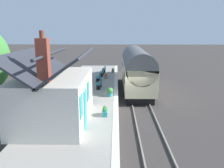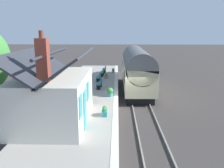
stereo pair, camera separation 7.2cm
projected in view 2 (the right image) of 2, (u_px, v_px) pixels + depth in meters
name	position (u px, v px, depth m)	size (l,w,h in m)	color
ground_plane	(130.00, 106.00, 19.67)	(160.00, 160.00, 0.00)	#383330
platform	(86.00, 100.00, 19.65)	(32.00, 5.25, 0.93)	gray
platform_edge_coping	(116.00, 95.00, 19.49)	(32.00, 0.36, 0.02)	beige
rail_near	(150.00, 105.00, 19.62)	(52.00, 0.08, 0.14)	gray
rail_far	(132.00, 105.00, 19.65)	(52.00, 0.08, 0.14)	gray
train	(137.00, 69.00, 24.02)	(10.88, 2.73, 4.32)	black
station_building	(55.00, 96.00, 13.72)	(6.55, 3.99, 5.22)	silver
bench_mid_platform	(103.00, 72.00, 27.28)	(1.41, 0.48, 0.88)	#26727F
bench_near_building	(99.00, 77.00, 24.50)	(1.40, 0.44, 0.88)	#26727F
bench_by_lamp	(100.00, 83.00, 21.59)	(1.42, 0.49, 0.88)	#26727F
bench_platform_end	(105.00, 69.00, 29.32)	(1.40, 0.44, 0.88)	#26727F
planter_bench_left	(113.00, 70.00, 29.64)	(0.80, 0.32, 0.54)	gray
planter_bench_right	(85.00, 72.00, 27.61)	(0.48, 0.48, 0.77)	black
planter_corner_building	(105.00, 111.00, 14.85)	(0.74, 0.32, 0.59)	teal
planter_under_sign	(76.00, 89.00, 20.12)	(0.41, 0.41, 0.66)	gray
planter_edge_near	(69.00, 83.00, 22.65)	(1.03, 0.32, 0.62)	teal
planter_by_door	(110.00, 92.00, 19.02)	(0.51, 0.51, 0.76)	teal
planter_edge_far	(106.00, 75.00, 26.25)	(0.93, 0.32, 0.56)	gray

